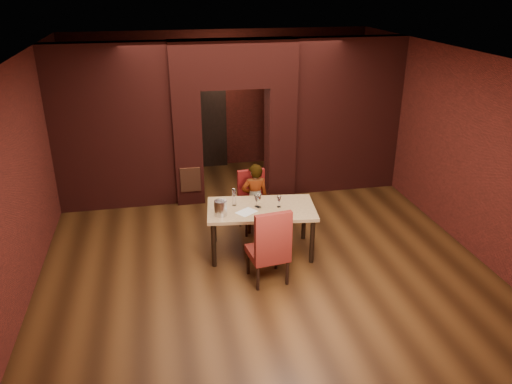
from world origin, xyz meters
TOP-DOWN VIEW (x-y plane):
  - floor at (0.00, 0.00)m, footprint 8.00×8.00m
  - ceiling at (0.00, 0.00)m, footprint 7.00×8.00m
  - wall_back at (0.00, 4.00)m, footprint 7.00×0.04m
  - wall_front at (0.00, -4.00)m, footprint 7.00×0.04m
  - wall_left at (-3.50, 0.00)m, footprint 0.04×8.00m
  - wall_right at (3.50, 0.00)m, footprint 0.04×8.00m
  - pillar_left at (-0.95, 2.00)m, footprint 0.55×0.55m
  - pillar_right at (0.95, 2.00)m, footprint 0.55×0.55m
  - lintel at (0.00, 2.00)m, footprint 2.45×0.55m
  - wing_wall_left at (-2.36, 2.00)m, footprint 2.28×0.35m
  - wing_wall_right at (2.36, 2.00)m, footprint 2.28×0.35m
  - vent_panel at (-0.95, 1.71)m, footprint 0.40×0.03m
  - rear_door at (-0.40, 3.94)m, footprint 0.90×0.08m
  - rear_door_frame at (-0.40, 3.90)m, footprint 1.02×0.04m
  - dining_table at (0.04, -0.42)m, footprint 1.85×1.19m
  - chair_far at (0.09, 0.38)m, footprint 0.54×0.54m
  - chair_near at (-0.04, -1.25)m, footprint 0.62×0.62m
  - person_seated at (0.08, 0.29)m, footprint 0.48×0.32m
  - wine_glass_a at (0.00, -0.40)m, footprint 0.09×0.09m
  - wine_glass_b at (-0.03, -0.36)m, footprint 0.09×0.09m
  - wine_glass_c at (0.33, -0.45)m, footprint 0.08×0.08m
  - tasting_sheet at (-0.23, -0.54)m, footprint 0.38×0.36m
  - wine_bucket at (-0.64, -0.57)m, footprint 0.20×0.20m
  - water_bottle at (-0.38, -0.24)m, footprint 0.07×0.07m
  - potted_plant at (0.81, 0.62)m, footprint 0.37×0.33m

SIDE VIEW (x-z plane):
  - floor at x=0.00m, z-range 0.00..0.00m
  - potted_plant at x=0.81m, z-range 0.00..0.37m
  - dining_table at x=0.04m, z-range 0.00..0.82m
  - chair_far at x=0.09m, z-range 0.00..1.10m
  - vent_panel at x=-0.95m, z-range 0.30..0.80m
  - chair_near at x=-0.04m, z-range 0.00..1.22m
  - person_seated at x=0.08m, z-range 0.00..1.32m
  - tasting_sheet at x=-0.23m, z-range 0.82..0.82m
  - wine_glass_c at x=0.33m, z-range 0.82..1.01m
  - wine_glass_b at x=-0.03m, z-range 0.82..1.03m
  - wine_glass_a at x=0.00m, z-range 0.82..1.05m
  - wine_bucket at x=-0.64m, z-range 0.82..1.06m
  - water_bottle at x=-0.38m, z-range 0.82..1.11m
  - rear_door at x=-0.40m, z-range 0.00..2.10m
  - rear_door_frame at x=-0.40m, z-range -0.06..2.16m
  - pillar_left at x=-0.95m, z-range 0.00..2.30m
  - pillar_right at x=0.95m, z-range 0.00..2.30m
  - wall_back at x=0.00m, z-range 0.00..3.20m
  - wall_front at x=0.00m, z-range 0.00..3.20m
  - wall_left at x=-3.50m, z-range 0.00..3.20m
  - wall_right at x=3.50m, z-range 0.00..3.20m
  - wing_wall_left at x=-2.36m, z-range 0.00..3.20m
  - wing_wall_right at x=2.36m, z-range 0.00..3.20m
  - lintel at x=0.00m, z-range 2.30..3.20m
  - ceiling at x=0.00m, z-range 3.18..3.22m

